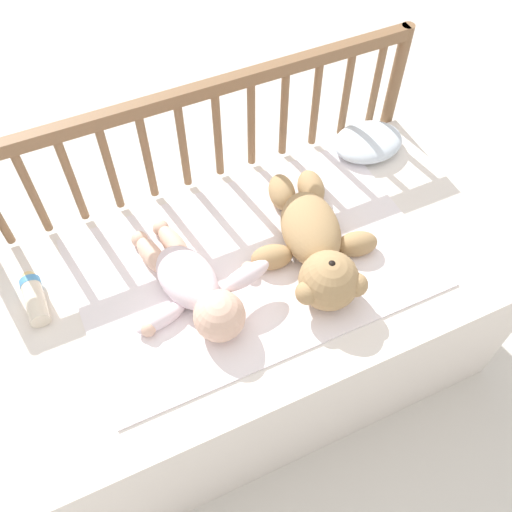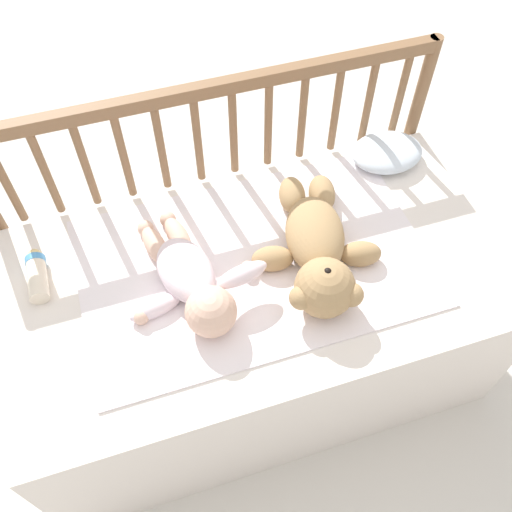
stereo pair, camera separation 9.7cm
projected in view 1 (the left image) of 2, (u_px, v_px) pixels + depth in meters
ground_plane at (257, 358)px, 1.83m from camera, size 12.00×12.00×0.00m
crib_mattress at (257, 321)px, 1.62m from camera, size 1.25×0.67×0.49m
crib_rail at (202, 155)px, 1.54m from camera, size 1.25×0.04×0.80m
blanket at (253, 262)px, 1.44m from camera, size 0.87×0.55×0.01m
teddy_bear at (316, 244)px, 1.40m from camera, size 0.33×0.46×0.15m
baby at (195, 286)px, 1.35m from camera, size 0.35×0.41×0.12m
baby_bottle at (34, 297)px, 1.36m from camera, size 0.05×0.15×0.05m
small_pillow at (368, 142)px, 1.66m from camera, size 0.21×0.16×0.06m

